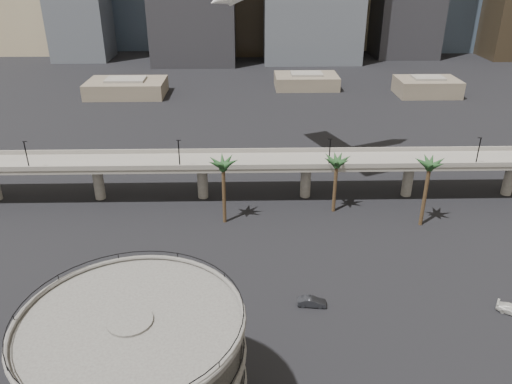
{
  "coord_description": "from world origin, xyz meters",
  "views": [
    {
      "loc": [
        -1.86,
        -41.6,
        47.87
      ],
      "look_at": [
        -0.25,
        28.0,
        14.16
      ],
      "focal_mm": 35.0,
      "sensor_mm": 36.0,
      "label": 1
    }
  ],
  "objects_px": {
    "parking_ramp": "(137,370)",
    "overpass": "(254,165)",
    "car_a": "(220,332)",
    "car_b": "(312,302)"
  },
  "relations": [
    {
      "from": "overpass",
      "to": "car_b",
      "type": "xyz_separation_m",
      "value": [
        7.86,
        -37.05,
        -6.63
      ]
    },
    {
      "from": "parking_ramp",
      "to": "car_a",
      "type": "height_order",
      "value": "parking_ramp"
    },
    {
      "from": "car_a",
      "to": "car_b",
      "type": "relative_size",
      "value": 1.04
    },
    {
      "from": "parking_ramp",
      "to": "car_a",
      "type": "relative_size",
      "value": 4.91
    },
    {
      "from": "parking_ramp",
      "to": "car_b",
      "type": "height_order",
      "value": "parking_ramp"
    },
    {
      "from": "parking_ramp",
      "to": "car_b",
      "type": "relative_size",
      "value": 5.13
    },
    {
      "from": "car_b",
      "to": "parking_ramp",
      "type": "bearing_deg",
      "value": 143.11
    },
    {
      "from": "overpass",
      "to": "car_b",
      "type": "distance_m",
      "value": 38.45
    },
    {
      "from": "parking_ramp",
      "to": "overpass",
      "type": "xyz_separation_m",
      "value": [
        13.0,
        59.0,
        -2.5
      ]
    },
    {
      "from": "car_b",
      "to": "car_a",
      "type": "bearing_deg",
      "value": 121.57
    }
  ]
}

